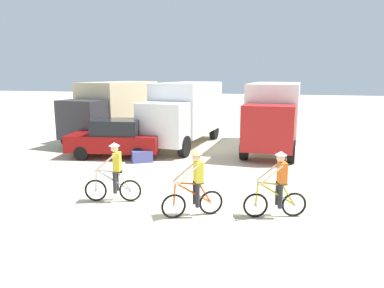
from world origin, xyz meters
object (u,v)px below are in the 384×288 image
Objects in this scene: cyclist_near_camera at (278,187)px; bicycle_spare at (93,148)px; cyclist_cowboy_hat at (195,186)px; box_truck_tan_camper at (114,108)px; box_truck_avon_van at (184,111)px; box_truck_white_box at (274,113)px; cyclist_orange_shirt at (114,174)px; sedan_parked at (115,138)px; supply_crate at (142,156)px.

cyclist_near_camera is 10.05m from bicycle_spare.
box_truck_tan_camper is at bearing 126.23° from cyclist_cowboy_hat.
cyclist_near_camera is at bearing -60.40° from box_truck_avon_van.
cyclist_near_camera reaches higher than bicycle_spare.
box_truck_white_box is 9.84m from cyclist_cowboy_hat.
sedan_parked is at bearing 116.21° from cyclist_orange_shirt.
cyclist_cowboy_hat is at bearing -55.13° from supply_crate.
supply_crate is at bearing -100.82° from box_truck_avon_van.
box_truck_avon_van is 1.56× the size of sedan_parked.
box_truck_white_box is 9.05m from bicycle_spare.
cyclist_cowboy_hat is at bearing -166.83° from cyclist_near_camera.
box_truck_tan_camper reaches higher than cyclist_orange_shirt.
cyclist_cowboy_hat is (3.01, -9.60, -1.03)m from box_truck_avon_van.
cyclist_cowboy_hat is at bearing -48.35° from sedan_parked.
box_truck_white_box is 3.76× the size of cyclist_orange_shirt.
supply_crate is (-0.79, -4.15, -1.62)m from box_truck_avon_van.
bicycle_spare is at bearing 172.67° from supply_crate.
box_truck_tan_camper is 3.85× the size of cyclist_orange_shirt.
cyclist_cowboy_hat is at bearing -42.17° from bicycle_spare.
bicycle_spare is at bearing -131.54° from box_truck_avon_van.
sedan_parked is 7.99m from cyclist_cowboy_hat.
box_truck_white_box is 1.54× the size of sedan_parked.
cyclist_orange_shirt is at bearing -87.59° from box_truck_avon_van.
cyclist_orange_shirt is 4.78m from cyclist_near_camera.
cyclist_cowboy_hat is at bearing -11.13° from cyclist_orange_shirt.
box_truck_white_box reaches higher than cyclist_cowboy_hat.
box_truck_tan_camper is 1.01× the size of box_truck_avon_van.
sedan_parked reaches higher than bicycle_spare.
supply_crate is at bearing 103.39° from cyclist_orange_shirt.
box_truck_tan_camper is at bearing 172.52° from box_truck_avon_van.
cyclist_orange_shirt is at bearing -115.20° from box_truck_white_box.
bicycle_spare is 1.78× the size of supply_crate.
box_truck_white_box is at bearing 80.17° from cyclist_cowboy_hat.
box_truck_tan_camper is 1.02× the size of box_truck_white_box.
box_truck_avon_van is at bearing 57.63° from sedan_parked.
cyclist_orange_shirt reaches higher than sedan_parked.
cyclist_near_camera is (0.49, -9.13, -1.03)m from box_truck_white_box.
cyclist_orange_shirt is at bearing -63.42° from box_truck_tan_camper.
cyclist_cowboy_hat is 1.00× the size of cyclist_near_camera.
box_truck_tan_camper is at bearing 103.72° from bicycle_spare.
box_truck_white_box is 4.36× the size of bicycle_spare.
cyclist_near_camera is 1.16× the size of bicycle_spare.
box_truck_white_box is 9.20m from cyclist_near_camera.
sedan_parked is at bearing 131.65° from cyclist_cowboy_hat.
box_truck_white_box is (4.67, 0.04, 0.00)m from box_truck_avon_van.
cyclist_orange_shirt is at bearing 168.87° from cyclist_cowboy_hat.
cyclist_near_camera reaches higher than sedan_parked.
cyclist_orange_shirt and cyclist_near_camera have the same top height.
sedan_parked is at bearing -152.25° from box_truck_white_box.
cyclist_orange_shirt is 5.11m from supply_crate.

